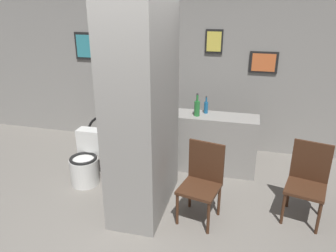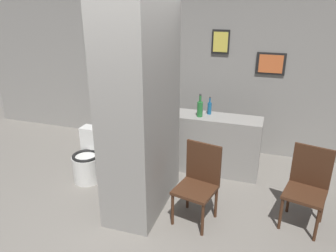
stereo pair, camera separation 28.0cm
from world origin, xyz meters
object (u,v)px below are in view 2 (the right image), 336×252
toilet (89,159)px  chair_by_doorway (307,184)px  bottle_tall (200,108)px  chair_near_pillar (199,180)px  bicycle (137,136)px

toilet → chair_by_doorway: bearing=-2.0°
toilet → bottle_tall: size_ratio=2.13×
chair_near_pillar → chair_by_doorway: same height
chair_by_doorway → bottle_tall: size_ratio=2.73×
toilet → bottle_tall: bearing=26.7°
chair_by_doorway → bicycle: (-2.56, 0.99, -0.15)m
chair_by_doorway → chair_near_pillar: bearing=-152.0°
toilet → bottle_tall: 1.79m
chair_near_pillar → bottle_tall: bottle_tall is taller
toilet → bicycle: 0.97m
toilet → chair_near_pillar: chair_near_pillar is taller
chair_by_doorway → bicycle: size_ratio=0.59×
chair_near_pillar → chair_by_doorway: 1.25m
chair_by_doorway → toilet: bearing=-168.1°
chair_near_pillar → bicycle: bearing=148.4°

